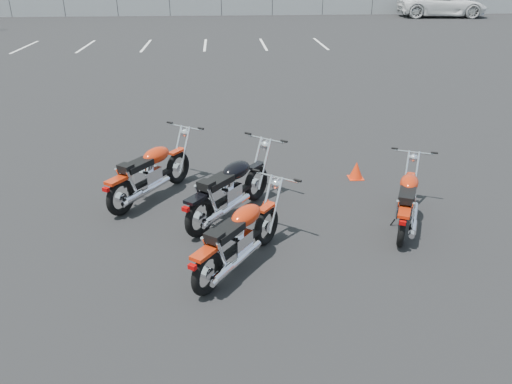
{
  "coord_description": "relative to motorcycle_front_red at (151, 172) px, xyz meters",
  "views": [
    {
      "loc": [
        -0.32,
        -6.47,
        3.95
      ],
      "look_at": [
        0.2,
        0.6,
        0.65
      ],
      "focal_mm": 35.0,
      "sensor_mm": 36.0,
      "label": 1
    }
  ],
  "objects": [
    {
      "name": "motorcycle_rear_red",
      "position": [
        4.24,
        -1.35,
        -0.05
      ],
      "size": [
        1.18,
        1.96,
        0.98
      ],
      "color": "black",
      "rests_on": "ground"
    },
    {
      "name": "ground",
      "position": [
        1.6,
        -1.88,
        -0.5
      ],
      "size": [
        120.0,
        120.0,
        0.0
      ],
      "primitive_type": "plane",
      "color": "black",
      "rests_on": "ground"
    },
    {
      "name": "training_cone_near",
      "position": [
        3.94,
        0.63,
        -0.33
      ],
      "size": [
        0.29,
        0.29,
        0.34
      ],
      "color": "red",
      "rests_on": "ground"
    },
    {
      "name": "parking_line_stripes",
      "position": [
        -0.9,
        18.12,
        -0.5
      ],
      "size": [
        15.12,
        4.0,
        0.01
      ],
      "color": "silver",
      "rests_on": "ground"
    },
    {
      "name": "motorcycle_third_red",
      "position": [
        1.49,
        -2.38,
        -0.02
      ],
      "size": [
        1.61,
        1.96,
        1.05
      ],
      "color": "black",
      "rests_on": "ground"
    },
    {
      "name": "motorcycle_second_black",
      "position": [
        1.4,
        -0.85,
        0.01
      ],
      "size": [
        1.77,
        2.06,
        1.13
      ],
      "color": "black",
      "rests_on": "ground"
    },
    {
      "name": "motorcycle_front_red",
      "position": [
        0.0,
        0.0,
        0.0
      ],
      "size": [
        1.64,
        2.08,
        1.1
      ],
      "color": "black",
      "rests_on": "ground"
    },
    {
      "name": "training_cone_extra",
      "position": [
        2.03,
        -0.64,
        -0.36
      ],
      "size": [
        0.23,
        0.23,
        0.28
      ],
      "color": "red",
      "rests_on": "ground"
    },
    {
      "name": "chainlink_fence",
      "position": [
        1.6,
        33.12,
        0.4
      ],
      "size": [
        80.06,
        0.06,
        1.8
      ],
      "color": "gray",
      "rests_on": "ground"
    }
  ]
}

